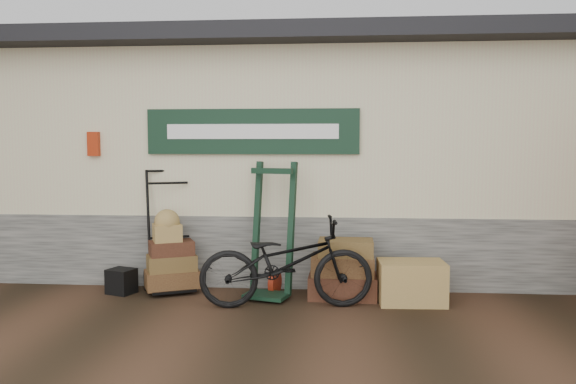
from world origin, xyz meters
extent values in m
plane|color=black|center=(0.00, 0.00, 0.00)|extent=(80.00, 80.00, 0.00)
cube|color=#4C4C47|center=(0.00, 2.75, 0.45)|extent=(14.00, 3.54, 0.90)
cube|color=beige|center=(0.00, 2.75, 1.95)|extent=(14.00, 3.50, 2.10)
cube|color=black|center=(0.00, 2.60, 3.10)|extent=(14.40, 4.10, 0.20)
cube|color=black|center=(-0.30, 0.97, 1.95)|extent=(2.60, 0.06, 0.55)
cube|color=white|center=(-0.30, 0.94, 1.95)|extent=(2.10, 0.01, 0.18)
cube|color=#9E260B|center=(-2.30, 0.97, 1.80)|extent=(0.14, 0.10, 0.30)
cube|color=olive|center=(1.58, 0.47, 0.24)|extent=(0.75, 0.51, 0.48)
cube|color=black|center=(-1.85, 0.61, 0.15)|extent=(0.37, 0.34, 0.30)
imported|color=black|center=(0.18, 0.19, 0.55)|extent=(0.89, 1.97, 1.11)
camera|label=1|loc=(0.69, -5.85, 1.78)|focal=35.00mm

